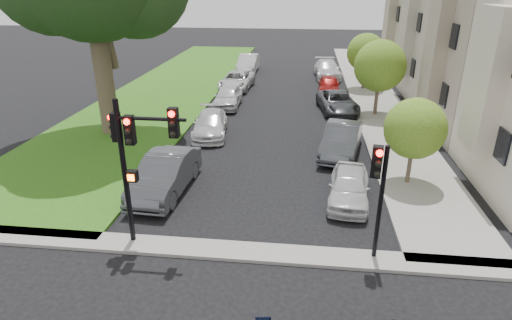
# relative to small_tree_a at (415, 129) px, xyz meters

# --- Properties ---
(ground) EXTENTS (140.00, 140.00, 0.00)m
(ground) POSITION_rel_small_tree_a_xyz_m (-6.20, -7.82, -2.51)
(ground) COLOR black
(ground) RESTS_ON ground
(grass_strip) EXTENTS (8.00, 44.00, 0.12)m
(grass_strip) POSITION_rel_small_tree_a_xyz_m (-15.20, 16.18, -2.45)
(grass_strip) COLOR #295C14
(grass_strip) RESTS_ON ground
(sidewalk_right) EXTENTS (3.50, 44.00, 0.12)m
(sidewalk_right) POSITION_rel_small_tree_a_xyz_m (0.55, 16.18, -2.45)
(sidewalk_right) COLOR gray
(sidewalk_right) RESTS_ON ground
(sidewalk_cross) EXTENTS (60.00, 1.00, 0.12)m
(sidewalk_cross) POSITION_rel_small_tree_a_xyz_m (-6.20, -5.82, -2.45)
(sidewalk_cross) COLOR gray
(sidewalk_cross) RESTS_ON ground
(small_tree_a) EXTENTS (2.51, 2.51, 3.77)m
(small_tree_a) POSITION_rel_small_tree_a_xyz_m (0.00, 0.00, 0.00)
(small_tree_a) COLOR #4A3F2C
(small_tree_a) RESTS_ON ground
(small_tree_b) EXTENTS (3.19, 3.19, 4.79)m
(small_tree_b) POSITION_rel_small_tree_a_xyz_m (0.00, 10.12, 0.68)
(small_tree_b) COLOR #4A3F2C
(small_tree_b) RESTS_ON ground
(small_tree_c) EXTENTS (2.92, 2.92, 4.38)m
(small_tree_c) POSITION_rel_small_tree_a_xyz_m (0.00, 17.19, 0.40)
(small_tree_c) COLOR #4A3F2C
(small_tree_c) RESTS_ON ground
(traffic_signal_main) EXTENTS (2.39, 0.62, 4.92)m
(traffic_signal_main) POSITION_rel_small_tree_a_xyz_m (-9.61, -5.59, 0.89)
(traffic_signal_main) COLOR black
(traffic_signal_main) RESTS_ON ground
(traffic_signal_secondary) EXTENTS (0.50, 0.40, 3.81)m
(traffic_signal_secondary) POSITION_rel_small_tree_a_xyz_m (-2.27, -5.63, 0.15)
(traffic_signal_secondary) COLOR black
(traffic_signal_secondary) RESTS_ON ground
(car_parked_0) EXTENTS (1.95, 3.97, 1.30)m
(car_parked_0) POSITION_rel_small_tree_a_xyz_m (-2.64, -1.86, -1.86)
(car_parked_0) COLOR silver
(car_parked_0) RESTS_ON ground
(car_parked_1) EXTENTS (2.51, 4.93, 1.55)m
(car_parked_1) POSITION_rel_small_tree_a_xyz_m (-2.62, 3.10, -1.73)
(car_parked_1) COLOR #3F4247
(car_parked_1) RESTS_ON ground
(car_parked_2) EXTENTS (2.92, 5.04, 1.32)m
(car_parked_2) POSITION_rel_small_tree_a_xyz_m (-2.37, 10.69, -1.85)
(car_parked_2) COLOR #3F4247
(car_parked_2) RESTS_ON ground
(car_parked_3) EXTENTS (1.71, 4.02, 1.36)m
(car_parked_3) POSITION_rel_small_tree_a_xyz_m (-2.73, 15.60, -1.83)
(car_parked_3) COLOR maroon
(car_parked_3) RESTS_ON ground
(car_parked_4) EXTENTS (2.47, 5.29, 1.49)m
(car_parked_4) POSITION_rel_small_tree_a_xyz_m (-2.67, 21.45, -1.76)
(car_parked_4) COLOR silver
(car_parked_4) RESTS_ON ground
(car_parked_5) EXTENTS (1.92, 4.89, 1.59)m
(car_parked_5) POSITION_rel_small_tree_a_xyz_m (-10.04, -1.92, -1.71)
(car_parked_5) COLOR #3F4247
(car_parked_5) RESTS_ON ground
(car_parked_6) EXTENTS (2.34, 4.62, 1.28)m
(car_parked_6) POSITION_rel_small_tree_a_xyz_m (-9.72, 5.19, -1.86)
(car_parked_6) COLOR silver
(car_parked_6) RESTS_ON ground
(car_parked_7) EXTENTS (1.74, 4.21, 1.42)m
(car_parked_7) POSITION_rel_small_tree_a_xyz_m (-9.77, 11.02, -1.79)
(car_parked_7) COLOR silver
(car_parked_7) RESTS_ON ground
(car_parked_8) EXTENTS (2.55, 5.04, 1.37)m
(car_parked_8) POSITION_rel_small_tree_a_xyz_m (-10.00, 16.27, -1.82)
(car_parked_8) COLOR silver
(car_parked_8) RESTS_ON ground
(car_parked_9) EXTENTS (1.72, 4.87, 1.60)m
(car_parked_9) POSITION_rel_small_tree_a_xyz_m (-10.00, 23.26, -1.71)
(car_parked_9) COLOR silver
(car_parked_9) RESTS_ON ground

